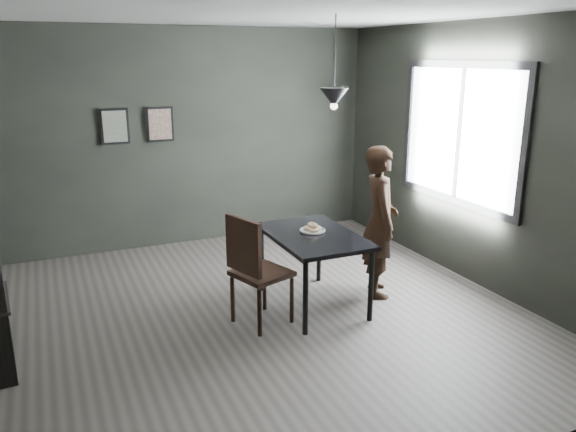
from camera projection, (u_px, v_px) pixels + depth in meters
name	position (u px, v px, depth m)	size (l,w,h in m)	color
ground	(257.00, 315.00, 5.46)	(5.00, 5.00, 0.00)	#3C3733
back_wall	(187.00, 138.00, 7.28)	(5.00, 0.10, 2.80)	black
ceiling	(252.00, 10.00, 4.69)	(5.00, 5.00, 0.02)	silver
window_assembly	(459.00, 134.00, 6.16)	(0.04, 1.96, 1.56)	white
cafe_table	(313.00, 242.00, 5.51)	(0.80, 1.20, 0.75)	black
white_plate	(313.00, 231.00, 5.56)	(0.23, 0.23, 0.01)	silver
donut_pile	(313.00, 228.00, 5.55)	(0.18, 0.18, 0.08)	beige
woman	(380.00, 222.00, 5.76)	(0.58, 0.38, 1.58)	black
wood_chair	(254.00, 265.00, 5.10)	(0.59, 0.59, 1.06)	black
pendant_lamp	(334.00, 97.00, 5.32)	(0.28, 0.28, 0.86)	black
framed_print_left	(115.00, 126.00, 6.85)	(0.34, 0.04, 0.44)	black
framed_print_right	(160.00, 124.00, 7.06)	(0.34, 0.04, 0.44)	black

